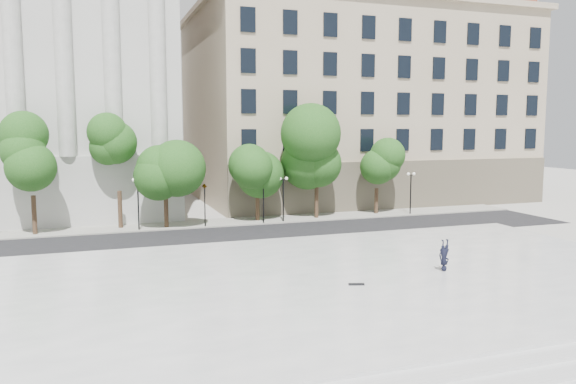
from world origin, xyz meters
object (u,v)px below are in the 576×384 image
object	(u,v)px
traffic_light_east	(263,182)
skateboard	(356,284)
traffic_light_west	(204,184)
person_lying	(444,267)

from	to	relation	value
traffic_light_east	skateboard	world-z (taller)	traffic_light_east
traffic_light_west	person_lying	world-z (taller)	traffic_light_west
traffic_light_west	traffic_light_east	world-z (taller)	traffic_light_west
traffic_light_west	skateboard	distance (m)	21.60
person_lying	skateboard	distance (m)	5.90
traffic_light_west	person_lying	bearing A→B (deg)	-64.61
person_lying	traffic_light_east	bearing A→B (deg)	99.99
traffic_light_west	person_lying	distance (m)	22.47
person_lying	traffic_light_west	bearing A→B (deg)	112.93
person_lying	skateboard	bearing A→B (deg)	-173.54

